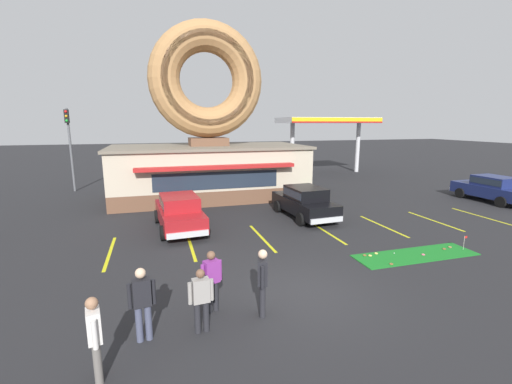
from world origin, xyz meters
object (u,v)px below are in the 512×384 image
(golf_ball, at_px, (394,253))
(pedestrian_hooded_kid, at_px, (212,279))
(car_black, at_px, (305,201))
(trash_bin, at_px, (309,194))
(car_navy, at_px, (492,188))
(pedestrian_beanie_man, at_px, (201,298))
(putting_flag_pin, at_px, (465,240))
(pedestrian_leather_jacket_man, at_px, (142,301))
(traffic_light_pole, at_px, (69,139))
(pedestrian_blue_sweater_man, at_px, (95,335))
(pedestrian_clipboard_woman, at_px, (263,279))
(car_red, at_px, (179,211))

(golf_ball, distance_m, pedestrian_hooded_kid, 7.42)
(car_black, height_order, trash_bin, car_black)
(car_navy, distance_m, trash_bin, 11.34)
(car_black, distance_m, pedestrian_beanie_man, 10.61)
(golf_ball, distance_m, putting_flag_pin, 2.88)
(car_navy, bearing_deg, pedestrian_leather_jacket_man, -157.46)
(pedestrian_leather_jacket_man, height_order, traffic_light_pole, traffic_light_pole)
(car_navy, relative_size, traffic_light_pole, 0.79)
(car_navy, height_order, pedestrian_blue_sweater_man, pedestrian_blue_sweater_man)
(pedestrian_hooded_kid, distance_m, pedestrian_clipboard_woman, 1.30)
(car_red, height_order, pedestrian_hooded_kid, pedestrian_hooded_kid)
(putting_flag_pin, distance_m, pedestrian_hooded_kid, 10.06)
(golf_ball, height_order, pedestrian_clipboard_woman, pedestrian_clipboard_woman)
(pedestrian_blue_sweater_man, distance_m, trash_bin, 16.24)
(car_black, distance_m, pedestrian_hooded_kid, 9.74)
(putting_flag_pin, bearing_deg, car_red, 150.29)
(pedestrian_blue_sweater_man, xyz_separation_m, trash_bin, (10.22, 12.61, -0.45))
(pedestrian_hooded_kid, xyz_separation_m, trash_bin, (7.77, 10.81, -0.41))
(putting_flag_pin, bearing_deg, car_navy, 35.03)
(golf_ball, distance_m, trash_bin, 8.88)
(putting_flag_pin, xyz_separation_m, trash_bin, (-2.16, 9.26, 0.06))
(pedestrian_blue_sweater_man, relative_size, pedestrian_leather_jacket_man, 0.99)
(pedestrian_blue_sweater_man, bearing_deg, pedestrian_beanie_man, 25.55)
(golf_ball, distance_m, car_navy, 12.92)
(car_red, relative_size, pedestrian_leather_jacket_man, 2.71)
(pedestrian_hooded_kid, relative_size, pedestrian_clipboard_woman, 0.94)
(car_navy, xyz_separation_m, pedestrian_hooded_kid, (-18.66, -7.67, 0.04))
(pedestrian_hooded_kid, relative_size, pedestrian_beanie_man, 1.06)
(pedestrian_clipboard_woman, relative_size, traffic_light_pole, 0.30)
(golf_ball, relative_size, trash_bin, 0.04)
(pedestrian_blue_sweater_man, xyz_separation_m, pedestrian_hooded_kid, (2.45, 1.80, -0.04))
(car_red, bearing_deg, golf_ball, -36.26)
(putting_flag_pin, bearing_deg, pedestrian_hooded_kid, -171.13)
(putting_flag_pin, height_order, car_black, car_black)
(trash_bin, bearing_deg, car_navy, -16.06)
(pedestrian_beanie_man, bearing_deg, putting_flag_pin, 12.88)
(car_red, height_order, trash_bin, car_red)
(putting_flag_pin, distance_m, pedestrian_clipboard_woman, 9.00)
(golf_ball, bearing_deg, pedestrian_leather_jacket_man, -162.73)
(putting_flag_pin, height_order, trash_bin, trash_bin)
(pedestrian_hooded_kid, relative_size, pedestrian_leather_jacket_man, 0.95)
(car_red, xyz_separation_m, car_black, (6.32, 0.27, 0.00))
(car_navy, height_order, pedestrian_leather_jacket_man, pedestrian_leather_jacket_man)
(pedestrian_hooded_kid, height_order, trash_bin, pedestrian_hooded_kid)
(pedestrian_clipboard_woman, relative_size, trash_bin, 1.79)
(car_black, xyz_separation_m, pedestrian_leather_jacket_man, (-7.69, -8.40, 0.09))
(pedestrian_beanie_man, distance_m, trash_bin, 14.19)
(pedestrian_beanie_man, bearing_deg, pedestrian_leather_jacket_man, 177.86)
(trash_bin, bearing_deg, car_red, -156.88)
(car_black, xyz_separation_m, pedestrian_beanie_man, (-6.42, -8.45, -0.02))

